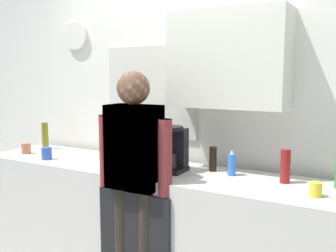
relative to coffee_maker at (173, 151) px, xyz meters
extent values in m
cube|color=beige|center=(-0.12, -0.02, -0.59)|extent=(3.10, 0.64, 0.88)
cube|color=black|center=(-0.11, -0.35, -0.63)|extent=(0.56, 0.02, 0.79)
cube|color=silver|center=(-0.12, 0.41, 0.27)|extent=(4.70, 0.10, 2.60)
cube|color=beige|center=(-0.41, 0.35, 0.40)|extent=(0.86, 0.02, 0.76)
cube|color=#8CA5C6|center=(-0.41, 0.36, 0.40)|extent=(0.80, 0.02, 0.70)
cube|color=silver|center=(0.33, 0.20, 0.65)|extent=(0.84, 0.32, 0.68)
cylinder|color=silver|center=(-1.22, 0.34, 0.90)|extent=(0.26, 0.03, 0.26)
cube|color=black|center=(0.00, -0.03, -0.13)|extent=(0.20, 0.20, 0.03)
cube|color=black|center=(0.00, 0.03, 0.02)|extent=(0.18, 0.08, 0.28)
cylinder|color=black|center=(0.00, -0.06, -0.06)|extent=(0.11, 0.11, 0.11)
cylinder|color=black|center=(0.00, -0.03, 0.17)|extent=(0.17, 0.17, 0.03)
cylinder|color=maroon|center=(0.78, 0.08, -0.04)|extent=(0.06, 0.06, 0.22)
cylinder|color=#195923|center=(-0.37, 0.18, 0.00)|extent=(0.07, 0.07, 0.30)
cylinder|color=brown|center=(-0.64, 0.08, -0.03)|extent=(0.06, 0.06, 0.23)
cylinder|color=black|center=(0.25, 0.13, -0.06)|extent=(0.06, 0.06, 0.18)
cylinder|color=olive|center=(-1.45, 0.13, -0.02)|extent=(0.06, 0.06, 0.25)
cylinder|color=#3351B2|center=(-1.09, -0.19, -0.10)|extent=(0.08, 0.08, 0.10)
cylinder|color=#B26647|center=(-1.43, -0.11, -0.10)|extent=(0.08, 0.08, 0.09)
cylinder|color=yellow|center=(1.00, -0.12, -0.10)|extent=(0.07, 0.07, 0.08)
cylinder|color=#4C72A5|center=(-0.42, -0.04, -0.11)|extent=(0.22, 0.22, 0.08)
cylinder|color=blue|center=(0.42, 0.09, -0.07)|extent=(0.06, 0.06, 0.15)
cone|color=white|center=(0.42, 0.09, 0.02)|extent=(0.02, 0.02, 0.03)
cylinder|color=brown|center=(-0.22, -0.32, -0.62)|extent=(0.12, 0.12, 0.82)
cylinder|color=brown|center=(-0.02, -0.32, -0.62)|extent=(0.12, 0.12, 0.82)
cube|color=white|center=(-0.12, -0.32, 0.07)|extent=(0.36, 0.20, 0.56)
sphere|color=#A57A59|center=(-0.12, -0.32, 0.46)|extent=(0.22, 0.22, 0.22)
cylinder|color=white|center=(-0.36, -0.32, 0.02)|extent=(0.09, 0.09, 0.50)
cylinder|color=white|center=(0.12, -0.32, 0.02)|extent=(0.09, 0.09, 0.50)
cylinder|color=brown|center=(-0.22, -0.32, -0.62)|extent=(0.12, 0.12, 0.82)
cylinder|color=brown|center=(-0.02, -0.32, -0.62)|extent=(0.12, 0.12, 0.82)
cube|color=#D85959|center=(-0.12, -0.32, 0.07)|extent=(0.36, 0.20, 0.56)
sphere|color=#D8AD8C|center=(-0.12, -0.32, 0.46)|extent=(0.22, 0.22, 0.22)
cylinder|color=#D85959|center=(-0.36, -0.32, 0.02)|extent=(0.09, 0.09, 0.50)
cylinder|color=#D85959|center=(0.12, -0.32, 0.02)|extent=(0.09, 0.09, 0.50)
camera|label=1|loc=(1.34, -2.41, 0.55)|focal=41.52mm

